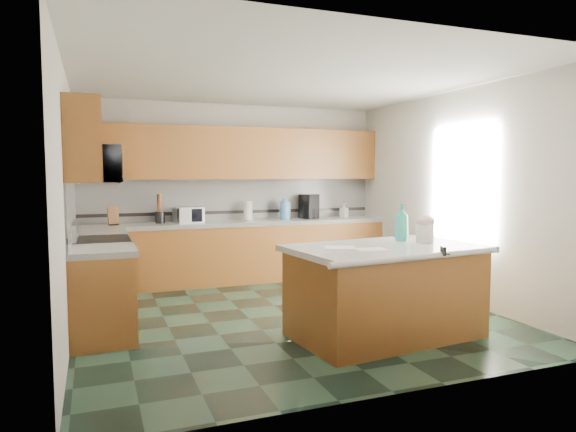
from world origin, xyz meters
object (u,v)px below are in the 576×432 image
treat_jar (425,233)px  toaster_oven (189,215)px  island_base (385,294)px  island_top (386,249)px  coffee_maker (309,206)px  knife_block (113,216)px  soap_bottle_island (402,223)px

treat_jar → toaster_oven: bearing=134.0°
island_base → treat_jar: size_ratio=9.38×
island_top → coffee_maker: bearing=74.3°
knife_block → treat_jar: bearing=-50.5°
toaster_oven → knife_block: bearing=165.6°
toaster_oven → island_base: bearing=-80.1°
island_base → coffee_maker: (0.52, 3.16, 0.68)m
toaster_oven → coffee_maker: 1.93m
island_top → treat_jar: treat_jar is taller
island_base → island_top: size_ratio=0.95×
soap_bottle_island → island_top: bearing=-137.4°
treat_jar → toaster_oven: size_ratio=0.49×
island_base → island_top: 0.46m
treat_jar → soap_bottle_island: soap_bottle_island is taller
soap_bottle_island → coffee_maker: (0.17, 2.91, -0.00)m
soap_bottle_island → coffee_maker: 2.91m
island_base → island_top: (-0.00, 0.00, 0.46)m
island_base → soap_bottle_island: (0.34, 0.25, 0.69)m
knife_block → coffee_maker: 2.98m
soap_bottle_island → knife_block: size_ratio=1.56×
soap_bottle_island → island_base: bearing=-137.4°
island_top → knife_block: (-2.46, 3.13, 0.16)m
island_top → toaster_oven: bearing=107.9°
treat_jar → knife_block: (-2.95, 3.07, 0.03)m
treat_jar → toaster_oven: (-1.91, 3.07, 0.02)m
island_base → toaster_oven: (-1.41, 3.13, 0.60)m
knife_block → toaster_oven: knife_block is taller
island_top → soap_bottle_island: bearing=30.1°
treat_jar → soap_bottle_island: bearing=139.9°
island_top → coffee_maker: 3.21m
island_top → soap_bottle_island: (0.34, 0.25, 0.23)m
coffee_maker → knife_block: bearing=158.7°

